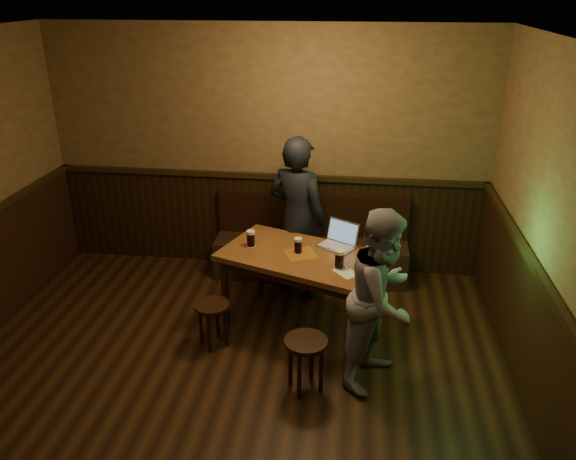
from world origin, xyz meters
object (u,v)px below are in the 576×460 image
(pub_table, at_px, (301,264))
(person_grey, at_px, (383,298))
(pint_left, at_px, (251,238))
(pint_mid, at_px, (298,246))
(bench, at_px, (311,251))
(stool_right, at_px, (306,350))
(stool_left, at_px, (212,312))
(pint_right, at_px, (339,259))
(laptop, at_px, (339,240))
(person_suit, at_px, (297,219))

(pub_table, distance_m, person_grey, 1.04)
(pint_left, height_order, pint_mid, pint_left)
(bench, xyz_separation_m, pub_table, (0.00, -1.09, 0.38))
(stool_right, bearing_deg, bench, 94.21)
(stool_left, xyz_separation_m, stool_right, (0.93, -0.52, 0.04))
(pub_table, xyz_separation_m, pint_right, (0.37, -0.23, 0.19))
(pub_table, height_order, pint_left, pint_left)
(bench, bearing_deg, pint_right, -74.21)
(laptop, bearing_deg, pub_table, -116.14)
(stool_right, bearing_deg, laptop, 80.52)
(laptop, bearing_deg, pint_mid, -120.47)
(pint_mid, bearing_deg, bench, 88.39)
(pint_left, bearing_deg, pub_table, -12.13)
(person_grey, bearing_deg, stool_right, 139.67)
(pint_mid, relative_size, person_suit, 0.09)
(stool_left, bearing_deg, pint_mid, 31.32)
(laptop, bearing_deg, pint_left, -141.33)
(stool_right, height_order, pint_left, pint_left)
(pint_right, height_order, person_suit, person_suit)
(pint_mid, distance_m, person_grey, 1.07)
(stool_right, height_order, person_grey, person_grey)
(pub_table, distance_m, laptop, 0.45)
(pint_mid, bearing_deg, pint_left, 169.37)
(bench, distance_m, pint_right, 1.48)
(bench, relative_size, pint_left, 13.23)
(pub_table, xyz_separation_m, stool_right, (0.15, -0.96, -0.30))
(pint_mid, bearing_deg, stool_right, -79.54)
(laptop, bearing_deg, bench, 142.77)
(pint_left, bearing_deg, stool_right, -58.47)
(pint_right, distance_m, person_grey, 0.62)
(pint_left, bearing_deg, pint_mid, -10.63)
(laptop, bearing_deg, pint_right, -56.27)
(bench, xyz_separation_m, stool_right, (0.15, -2.04, 0.08))
(pub_table, bearing_deg, stool_left, -130.66)
(pub_table, distance_m, stool_right, 1.02)
(person_grey, bearing_deg, pint_mid, 74.26)
(bench, bearing_deg, pub_table, -90.00)
(stool_right, bearing_deg, pub_table, 98.92)
(bench, xyz_separation_m, person_grey, (0.75, -1.79, 0.47))
(pint_right, bearing_deg, stool_right, -107.02)
(stool_left, bearing_deg, pint_left, 63.42)
(pint_right, distance_m, person_suit, 1.00)
(laptop, bearing_deg, person_grey, -35.77)
(pub_table, xyz_separation_m, pint_left, (-0.50, 0.11, 0.19))
(bench, height_order, pub_table, bench)
(pub_table, bearing_deg, laptop, 53.27)
(stool_right, xyz_separation_m, pint_mid, (-0.18, 0.98, 0.48))
(pub_table, relative_size, stool_left, 3.82)
(bench, bearing_deg, pint_left, -117.25)
(pub_table, bearing_deg, person_suit, 119.83)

